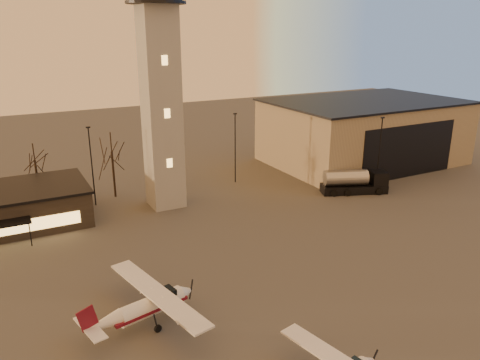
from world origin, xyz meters
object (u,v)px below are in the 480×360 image
object	(u,v)px
hangar	(363,131)
control_tower	(160,74)
fuel_truck	(354,183)
cessna_rear	(153,308)

from	to	relation	value
hangar	control_tower	bearing A→B (deg)	-173.69
control_tower	fuel_truck	xyz separation A→B (m)	(24.14, -7.68, -15.03)
hangar	fuel_truck	bearing A→B (deg)	-135.49
hangar	fuel_truck	distance (m)	17.08
control_tower	cessna_rear	size ratio (longest dim) A/B	2.64
control_tower	hangar	distance (m)	37.90
control_tower	fuel_truck	bearing A→B (deg)	-17.66
control_tower	cessna_rear	xyz separation A→B (m)	(-9.28, -23.35, -15.16)
control_tower	hangar	size ratio (longest dim) A/B	1.07
cessna_rear	hangar	bearing A→B (deg)	18.92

